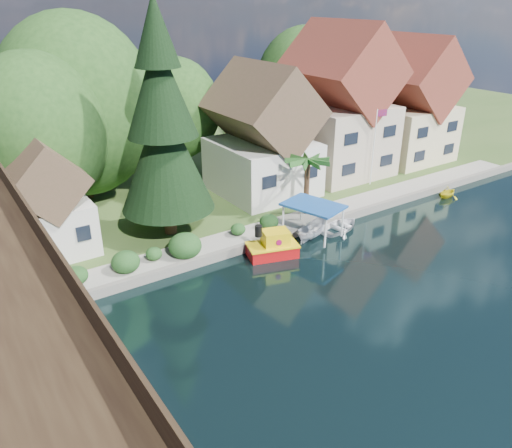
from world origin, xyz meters
The scene contains 17 objects.
ground centered at (0.00, 0.00, 0.00)m, with size 140.00×140.00×0.00m, color black.
bank centered at (0.00, 34.00, 0.25)m, with size 140.00×52.00×0.50m, color #365220.
seawall centered at (4.00, 8.00, 0.31)m, with size 60.00×0.40×0.62m, color slate.
promenade centered at (6.00, 9.30, 0.53)m, with size 50.00×2.60×0.06m, color gray.
house_left centered at (7.00, 16.00, 5.14)m, with size 7.64×8.64×11.02m.
house_center centered at (16.00, 16.50, 6.42)m, with size 8.65×9.18×13.89m.
house_right centered at (25.00, 16.00, 5.78)m, with size 8.15×8.64×12.45m.
shed centered at (-11.00, 14.50, 3.83)m, with size 5.09×5.40×7.85m.
bg_trees centered at (1.00, 21.25, 7.29)m, with size 49.90×13.30×10.57m.
shrubs centered at (-4.60, 9.26, 1.23)m, with size 15.76×2.47×1.70m.
conifer centered at (-3.29, 12.77, 8.21)m, with size 6.50×6.50×16.01m.
palm_tree centered at (7.02, 9.97, 4.68)m, with size 4.30×4.30×4.79m.
flagpole centered at (16.31, 11.89, 4.70)m, with size 1.06×0.27×6.86m.
tugboat centered at (1.31, 6.43, 0.74)m, with size 3.80×2.78×2.47m.
boat_white_a centered at (7.99, 6.96, 0.38)m, with size 2.63×3.69×0.76m, color white.
boat_canopy centered at (5.31, 7.12, 1.14)m, with size 3.90×4.76×2.65m.
boat_yellow centered at (20.42, 6.70, 0.58)m, with size 1.90×2.20×1.16m, color yellow.
Camera 1 is at (-16.44, -17.86, 16.20)m, focal length 35.00 mm.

